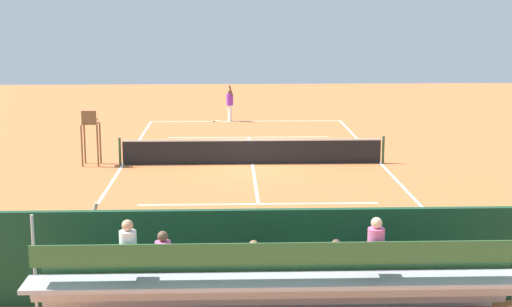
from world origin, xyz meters
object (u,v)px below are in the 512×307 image
tennis_player (230,102)px  tennis_ball_far (235,123)px  equipment_bag (343,282)px  tennis_ball_near (221,122)px  umpire_chair (90,132)px  tennis_racket (217,121)px  tennis_net (252,151)px  line_judge (91,246)px  courtside_bench (421,263)px  bleacher_stand (277,283)px

tennis_player → tennis_ball_far: 1.44m
equipment_bag → tennis_ball_near: (2.88, -23.87, -0.15)m
umpire_chair → tennis_ball_near: umpire_chair is taller
equipment_bag → tennis_racket: equipment_bag is taller
tennis_net → umpire_chair: umpire_chair is taller
umpire_chair → tennis_racket: size_ratio=3.77×
equipment_bag → line_judge: (5.43, -0.16, 0.84)m
equipment_bag → tennis_ball_near: 24.04m
courtside_bench → tennis_racket: size_ratio=3.17×
umpire_chair → courtside_bench: umpire_chair is taller
umpire_chair → courtside_bench: bearing=125.5°
courtside_bench → tennis_racket: bearing=-78.8°
tennis_net → courtside_bench: bearing=103.9°
bleacher_stand → courtside_bench: bleacher_stand is taller
bleacher_stand → courtside_bench: 3.91m
tennis_net → tennis_ball_far: 10.08m
courtside_bench → umpire_chair: bearing=-54.5°
tennis_racket → tennis_ball_far: bearing=132.5°
tennis_net → line_judge: line_judge is taller
line_judge → tennis_racket: bearing=-95.4°
bleacher_stand → line_judge: bleacher_stand is taller
bleacher_stand → line_judge: size_ratio=4.70×
tennis_net → line_judge: (3.87, 13.24, 0.51)m
bleacher_stand → equipment_bag: bleacher_stand is taller
equipment_bag → tennis_player: size_ratio=0.47×
bleacher_stand → tennis_net: bearing=-90.0°
bleacher_stand → tennis_ball_near: bleacher_stand is taller
bleacher_stand → line_judge: (3.86, -2.10, 0.09)m
umpire_chair → tennis_ball_near: (-4.89, -10.46, -1.28)m
tennis_net → tennis_ball_near: tennis_net is taller
tennis_player → tennis_ball_near: size_ratio=29.18×
equipment_bag → line_judge: size_ratio=0.47×
tennis_racket → tennis_ball_far: 1.44m
tennis_racket → tennis_ball_far: (-0.97, 1.06, 0.02)m
tennis_player → line_judge: (3.02, 24.31, 0.00)m
tennis_ball_near → tennis_net: bearing=97.2°
tennis_ball_near → line_judge: size_ratio=0.03×
tennis_net → bleacher_stand: (0.01, 15.34, 0.42)m
tennis_net → tennis_player: tennis_player is taller
bleacher_stand → tennis_player: bearing=-88.2°
tennis_ball_near → line_judge: bearing=83.9°
tennis_net → equipment_bag: (-1.57, 13.40, -0.32)m
courtside_bench → tennis_player: tennis_player is taller
umpire_chair → tennis_player: 12.29m
tennis_player → equipment_bag: bearing=95.6°
tennis_player → line_judge: size_ratio=1.00×
bleacher_stand → equipment_bag: 2.61m
tennis_player → tennis_net: bearing=94.4°
tennis_ball_near → tennis_ball_far: 0.84m
umpire_chair → tennis_player: (-5.35, -11.06, -0.30)m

